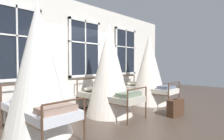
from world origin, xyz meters
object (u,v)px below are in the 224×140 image
cot_first (38,71)px  cot_second (109,71)px  cot_third (149,70)px  suitcase_dark (176,108)px

cot_first → cot_second: bearing=-90.0°
cot_first → cot_second: cot_first is taller
cot_third → suitcase_dark: cot_third is taller
cot_first → suitcase_dark: cot_first is taller
cot_first → suitcase_dark: (3.11, -1.37, -1.04)m
cot_first → cot_third: 3.96m
cot_second → suitcase_dark: 2.04m
cot_second → cot_first: bearing=89.4°
cot_first → suitcase_dark: size_ratio=4.54×
cot_first → cot_second: 2.00m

